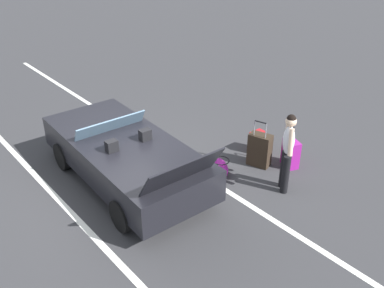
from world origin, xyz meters
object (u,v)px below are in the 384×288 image
object	(u,v)px
duffel_bag	(220,167)
convertible_car	(120,152)
traveler_person	(288,149)
suitcase_small_carryon	(257,141)
suitcase_large_black	(260,150)
suitcase_medium_bright	(291,153)

from	to	relation	value
duffel_bag	convertible_car	bearing A→B (deg)	52.70
traveler_person	suitcase_small_carryon	bearing A→B (deg)	-76.04
suitcase_large_black	suitcase_medium_bright	world-z (taller)	suitcase_large_black
convertible_car	suitcase_large_black	bearing A→B (deg)	-118.34
suitcase_large_black	suitcase_medium_bright	xyz separation A→B (m)	(-0.47, -0.47, -0.06)
suitcase_medium_bright	suitcase_small_carryon	world-z (taller)	suitcase_medium_bright
suitcase_large_black	suitcase_small_carryon	xyz separation A→B (m)	(0.44, -0.41, -0.12)
suitcase_medium_bright	suitcase_small_carryon	distance (m)	0.92
suitcase_small_carryon	suitcase_medium_bright	bearing A→B (deg)	-174.25
suitcase_small_carryon	suitcase_large_black	bearing A→B (deg)	138.83
convertible_car	suitcase_large_black	size ratio (longest dim) A/B	3.94
suitcase_large_black	suitcase_small_carryon	size ratio (longest dim) A/B	2.18
convertible_car	duffel_bag	xyz separation A→B (m)	(-1.25, -1.65, -0.43)
suitcase_medium_bright	traveler_person	bearing A→B (deg)	-128.76
suitcase_large_black	traveler_person	distance (m)	1.15
convertible_car	duffel_bag	bearing A→B (deg)	-124.72
suitcase_small_carryon	traveler_person	size ratio (longest dim) A/B	0.30
convertible_car	suitcase_large_black	distance (m)	2.98
convertible_car	suitcase_small_carryon	size ratio (longest dim) A/B	8.58
suitcase_medium_bright	duffel_bag	xyz separation A→B (m)	(0.75, 1.38, -0.16)
duffel_bag	suitcase_small_carryon	bearing A→B (deg)	-82.85
suitcase_large_black	suitcase_medium_bright	distance (m)	0.67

